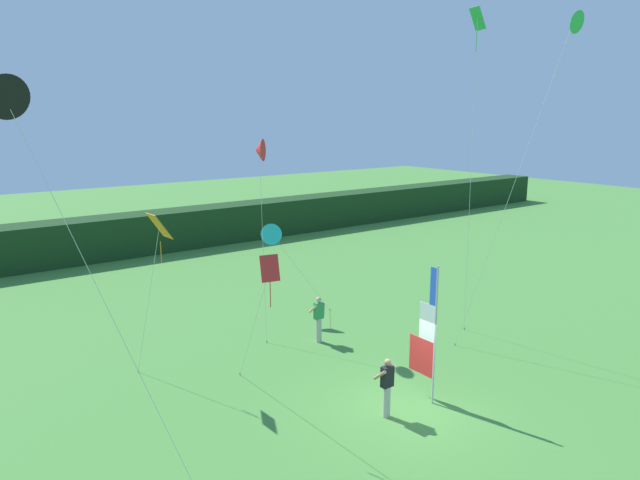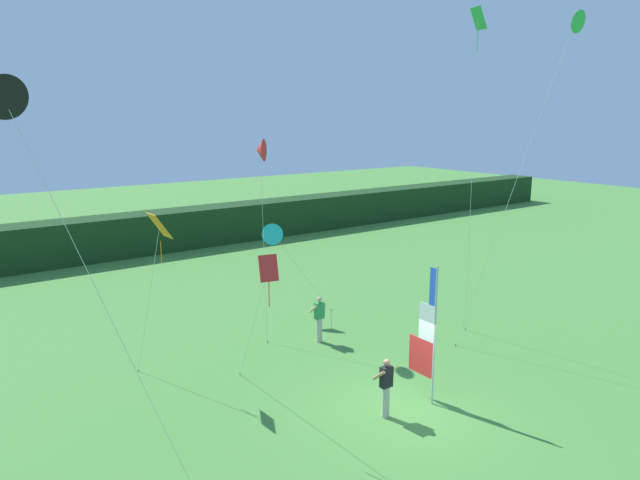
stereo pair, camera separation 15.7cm
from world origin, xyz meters
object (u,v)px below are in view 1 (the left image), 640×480
kite_red_diamond_5 (268,278)px  kite_orange_diamond_1 (159,232)px  kite_red_delta_3 (259,151)px  kite_black_delta_6 (4,97)px  person_mid_field (387,386)px  person_near_banner (319,318)px  banner_flag (427,336)px  kite_green_delta_0 (573,24)px  kite_green_diamond_2 (476,49)px  kite_cyan_delta_4 (272,234)px

kite_red_diamond_5 → kite_orange_diamond_1: bearing=103.5°
kite_red_delta_3 → kite_black_delta_6: bearing=-147.0°
person_mid_field → person_near_banner: bearing=72.5°
kite_red_delta_3 → banner_flag: bearing=-83.4°
kite_green_delta_0 → kite_green_diamond_2: (-1.05, 2.90, -0.57)m
kite_green_diamond_2 → person_near_banner: bearing=145.8°
kite_cyan_delta_4 → person_mid_field: bearing=-102.6°
person_mid_field → kite_green_diamond_2: size_ratio=0.15×
person_mid_field → kite_red_diamond_5: size_ratio=0.36×
person_mid_field → kite_cyan_delta_4: bearing=77.4°
person_mid_field → kite_red_diamond_5: kite_red_diamond_5 is taller
kite_green_diamond_2 → kite_black_delta_6: bearing=-177.5°
kite_red_diamond_5 → kite_black_delta_6: kite_black_delta_6 is taller
banner_flag → kite_black_delta_6: size_ratio=0.46×
banner_flag → kite_orange_diamond_1: size_ratio=0.77×
person_near_banner → kite_orange_diamond_1: 7.07m
kite_red_delta_3 → kite_black_delta_6: (-9.33, -6.06, 1.66)m
person_mid_field → kite_orange_diamond_1: bearing=123.4°
banner_flag → kite_green_diamond_2: (4.67, 2.52, 8.66)m
person_mid_field → kite_red_delta_3: size_ratio=0.23×
kite_green_diamond_2 → kite_black_delta_6: kite_green_diamond_2 is taller
person_near_banner → kite_orange_diamond_1: kite_orange_diamond_1 is taller
kite_red_delta_3 → kite_cyan_delta_4: bearing=45.8°
kite_red_delta_3 → kite_black_delta_6: 11.25m
banner_flag → kite_red_delta_3: kite_red_delta_3 is taller
kite_black_delta_6 → person_mid_field: bearing=-12.7°
kite_red_delta_3 → kite_red_diamond_5: kite_red_delta_3 is taller
kite_green_delta_0 → kite_red_delta_3: 11.40m
kite_black_delta_6 → person_near_banner: bearing=19.7°
kite_orange_diamond_1 → kite_red_delta_3: size_ratio=0.72×
kite_green_delta_0 → kite_red_delta_3: size_ratio=1.54×
kite_orange_diamond_1 → kite_cyan_delta_4: (6.16, 3.26, -1.37)m
kite_orange_diamond_1 → kite_cyan_delta_4: size_ratio=1.37×
person_near_banner → kite_green_diamond_2: kite_green_diamond_2 is taller
person_near_banner → kite_red_delta_3: 6.70m
kite_green_diamond_2 → kite_black_delta_6: (-14.91, -0.64, -1.89)m
kite_cyan_delta_4 → kite_black_delta_6: 14.07m
kite_orange_diamond_1 → kite_black_delta_6: kite_black_delta_6 is taller
kite_orange_diamond_1 → kite_green_diamond_2: (10.38, -3.57, 5.78)m
kite_orange_diamond_1 → banner_flag: bearing=-46.9°
person_mid_field → kite_black_delta_6: 11.81m
kite_orange_diamond_1 → kite_red_delta_3: (4.80, 1.85, 2.24)m
kite_red_delta_3 → kite_cyan_delta_4: kite_red_delta_3 is taller
kite_orange_diamond_1 → kite_green_diamond_2: kite_green_diamond_2 is taller
kite_green_diamond_2 → kite_red_diamond_5: (-9.27, -1.05, -6.41)m
kite_cyan_delta_4 → kite_red_diamond_5: 9.39m
person_near_banner → kite_green_delta_0: size_ratio=0.15×
kite_green_diamond_2 → kite_red_delta_3: size_ratio=1.59×
kite_cyan_delta_4 → banner_flag: bearing=-92.8°
banner_flag → kite_cyan_delta_4: size_ratio=1.06×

